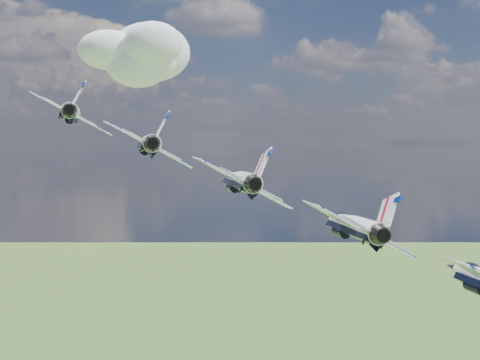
{
  "coord_description": "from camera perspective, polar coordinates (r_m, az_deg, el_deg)",
  "views": [
    {
      "loc": [
        -4.46,
        -82.46,
        148.41
      ],
      "look_at": [
        8.91,
        -17.19,
        144.74
      ],
      "focal_mm": 50.0,
      "sensor_mm": 36.0,
      "label": 1
    }
  ],
  "objects": [
    {
      "name": "cloud_far",
      "position": [
        296.49,
        -9.53,
        10.24
      ],
      "size": [
        58.85,
        46.24,
        23.12
      ],
      "primitive_type": "ellipsoid",
      "color": "white"
    },
    {
      "name": "jet_0",
      "position": [
        83.0,
        -14.08,
        5.58
      ],
      "size": [
        11.08,
        14.95,
        8.65
      ],
      "primitive_type": null,
      "rotation": [
        0.0,
        0.49,
        -0.01
      ],
      "color": "white"
    },
    {
      "name": "jet_1",
      "position": [
        74.22,
        -7.79,
        3.12
      ],
      "size": [
        11.08,
        14.95,
        8.65
      ],
      "primitive_type": null,
      "rotation": [
        0.0,
        0.49,
        -0.01
      ],
      "color": "white"
    },
    {
      "name": "jet_2",
      "position": [
        66.73,
        0.0,
        0.0
      ],
      "size": [
        11.08,
        14.95,
        8.65
      ],
      "primitive_type": null,
      "rotation": [
        0.0,
        0.49,
        -0.01
      ],
      "color": "silver"
    },
    {
      "name": "jet_3",
      "position": [
        61.01,
        9.5,
        -3.79
      ],
      "size": [
        11.08,
        14.95,
        8.65
      ],
      "primitive_type": null,
      "rotation": [
        0.0,
        0.49,
        -0.01
      ],
      "color": "white"
    }
  ]
}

